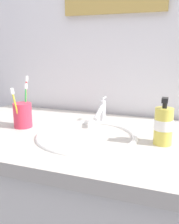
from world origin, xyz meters
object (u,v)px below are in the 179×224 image
object	(u,v)px
faucet	(102,111)
toothbrush_yellow	(16,106)
toothbrush_red	(26,97)
soap_dispenser	(163,125)
toothbrush_cup	(23,115)
toothbrush_green	(26,101)

from	to	relation	value
faucet	toothbrush_yellow	size ratio (longest dim) A/B	0.86
toothbrush_red	soap_dispenser	bearing A→B (deg)	-4.05
toothbrush_red	soap_dispenser	distance (m)	0.59
faucet	toothbrush_red	size ratio (longest dim) A/B	0.70
toothbrush_cup	faucet	bearing A→B (deg)	28.40
soap_dispenser	toothbrush_red	bearing A→B (deg)	175.95
toothbrush_yellow	soap_dispenser	xyz separation A→B (m)	(0.58, 0.04, -0.03)
faucet	toothbrush_red	xyz separation A→B (m)	(-0.31, -0.12, 0.07)
faucet	soap_dispenser	distance (m)	0.32
toothbrush_yellow	toothbrush_red	bearing A→B (deg)	92.27
soap_dispenser	toothbrush_yellow	bearing A→B (deg)	-176.19
soap_dispenser	faucet	bearing A→B (deg)	149.16
toothbrush_cup	soap_dispenser	xyz separation A→B (m)	(0.58, -0.00, 0.02)
toothbrush_cup	toothbrush_yellow	size ratio (longest dim) A/B	0.61
soap_dispenser	toothbrush_green	bearing A→B (deg)	177.05
toothbrush_red	toothbrush_green	world-z (taller)	toothbrush_red
toothbrush_green	faucet	bearing A→B (deg)	24.35
toothbrush_green	soap_dispenser	xyz separation A→B (m)	(0.58, -0.03, -0.04)
toothbrush_yellow	toothbrush_green	size ratio (longest dim) A/B	0.95
soap_dispenser	toothbrush_cup	bearing A→B (deg)	179.71
toothbrush_cup	toothbrush_yellow	distance (m)	0.07
toothbrush_cup	toothbrush_yellow	bearing A→B (deg)	-91.91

